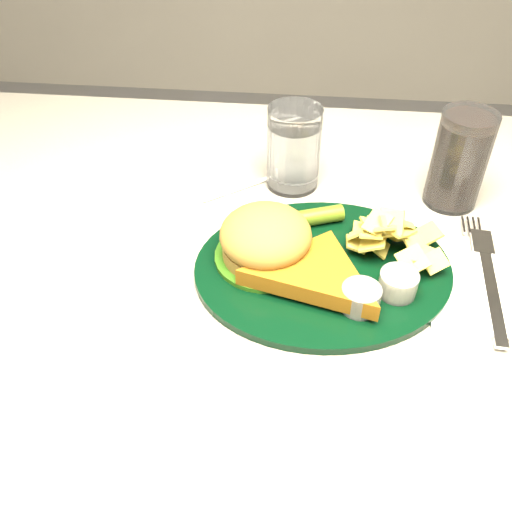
{
  "coord_description": "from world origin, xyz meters",
  "views": [
    {
      "loc": [
        0.04,
        -0.5,
        1.2
      ],
      "look_at": [
        -0.0,
        -0.05,
        0.8
      ],
      "focal_mm": 40.0,
      "sensor_mm": 36.0,
      "label": 1
    }
  ],
  "objects": [
    {
      "name": "water_glass",
      "position": [
        0.02,
        0.17,
        0.81
      ],
      "size": [
        0.08,
        0.08,
        0.11
      ],
      "primitive_type": "cylinder",
      "rotation": [
        0.0,
        0.0,
        0.06
      ],
      "color": "white",
      "rests_on": "table"
    },
    {
      "name": "cola_glass",
      "position": [
        0.24,
        0.15,
        0.81
      ],
      "size": [
        0.09,
        0.09,
        0.13
      ],
      "primitive_type": "cylinder",
      "rotation": [
        0.0,
        0.0,
        0.36
      ],
      "color": "black",
      "rests_on": "table"
    },
    {
      "name": "dinner_plate",
      "position": [
        0.07,
        -0.01,
        0.78
      ],
      "size": [
        0.34,
        0.3,
        0.07
      ],
      "primitive_type": null,
      "rotation": [
        0.0,
        0.0,
        0.18
      ],
      "color": "black",
      "rests_on": "table"
    },
    {
      "name": "wrapped_straw",
      "position": [
        -0.02,
        0.16,
        0.75
      ],
      "size": [
        0.19,
        0.16,
        0.01
      ],
      "primitive_type": null,
      "rotation": [
        0.0,
        0.0,
        0.64
      ],
      "color": "white",
      "rests_on": "table"
    },
    {
      "name": "table",
      "position": [
        0.0,
        0.0,
        0.38
      ],
      "size": [
        1.2,
        0.8,
        0.75
      ],
      "primitive_type": null,
      "color": "#A49E94",
      "rests_on": "ground"
    },
    {
      "name": "fork_napkin",
      "position": [
        0.26,
        -0.03,
        0.76
      ],
      "size": [
        0.16,
        0.2,
        0.01
      ],
      "primitive_type": null,
      "rotation": [
        0.0,
        0.0,
        -0.08
      ],
      "color": "silver",
      "rests_on": "table"
    }
  ]
}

